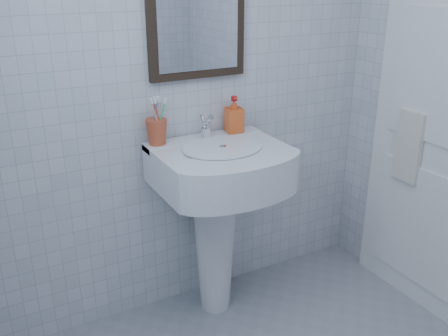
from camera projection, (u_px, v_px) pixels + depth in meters
wall_back at (185, 76)px, 2.44m from camera, size 2.20×0.02×2.50m
washbasin at (217, 202)px, 2.52m from camera, size 0.62×0.46×0.96m
faucet at (206, 128)px, 2.48m from camera, size 0.05×0.12×0.13m
toothbrush_cup at (157, 132)px, 2.39m from camera, size 0.12×0.12×0.12m
soap_dispenser at (234, 114)px, 2.56m from camera, size 0.10×0.10×0.19m
wall_mirror at (197, 12)px, 2.34m from camera, size 0.50×0.04×0.62m
bathroom_door at (438, 128)px, 2.48m from camera, size 0.04×0.80×2.00m
towel_ring at (416, 113)px, 2.56m from camera, size 0.01×0.18×0.18m
hand_towel at (409, 147)px, 2.62m from camera, size 0.03×0.16×0.38m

